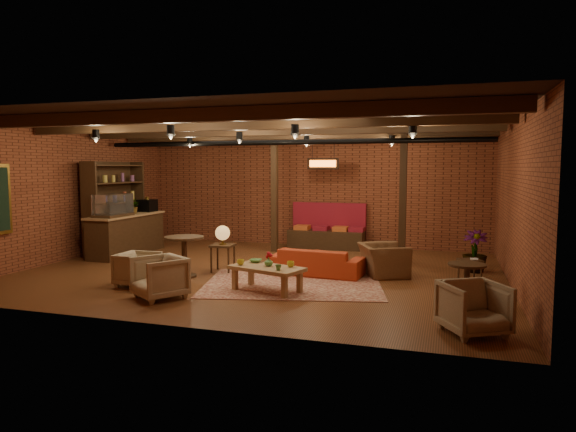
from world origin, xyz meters
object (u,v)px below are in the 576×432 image
(armchair_b, at_px, (159,275))
(armchair_right, at_px, (383,255))
(round_table_left, at_px, (184,250))
(armchair_far, at_px, (474,306))
(round_table_right, at_px, (467,278))
(plant_tall, at_px, (476,209))
(armchair_a, at_px, (138,267))
(side_table_book, at_px, (470,261))
(side_table_lamp, at_px, (223,237))
(coffee_table, at_px, (267,269))
(sofa, at_px, (317,262))

(armchair_b, bearing_deg, armchair_right, 74.38)
(round_table_left, xyz_separation_m, armchair_far, (5.52, -2.08, -0.18))
(round_table_right, height_order, plant_tall, plant_tall)
(armchair_b, height_order, armchair_far, armchair_b)
(armchair_a, xyz_separation_m, armchair_b, (0.90, -0.70, 0.05))
(round_table_left, height_order, round_table_right, round_table_left)
(armchair_b, xyz_separation_m, round_table_right, (5.03, 1.03, 0.07))
(side_table_book, relative_size, round_table_right, 0.73)
(armchair_right, height_order, round_table_right, armchair_right)
(round_table_right, bearing_deg, plant_tall, 85.20)
(side_table_lamp, bearing_deg, armchair_a, -119.31)
(armchair_right, bearing_deg, side_table_book, -115.04)
(coffee_table, bearing_deg, round_table_right, 0.10)
(round_table_left, xyz_separation_m, armchair_right, (3.89, 1.34, -0.13))
(armchair_far, bearing_deg, side_table_book, 59.44)
(armchair_a, xyz_separation_m, armchair_right, (4.34, 2.32, 0.09))
(coffee_table, relative_size, armchair_b, 1.84)
(side_table_lamp, relative_size, armchair_far, 1.28)
(armchair_b, height_order, round_table_right, armchair_b)
(armchair_far, bearing_deg, round_table_left, 129.97)
(coffee_table, xyz_separation_m, armchair_far, (3.49, -1.42, -0.02))
(side_table_lamp, xyz_separation_m, armchair_far, (5.00, -2.83, -0.37))
(round_table_right, bearing_deg, coffee_table, -179.90)
(side_table_book, bearing_deg, armchair_a, -159.14)
(armchair_far, bearing_deg, round_table_right, 62.72)
(round_table_left, relative_size, armchair_b, 1.04)
(round_table_left, xyz_separation_m, armchair_b, (0.44, -1.68, -0.17))
(sofa, height_order, coffee_table, coffee_table)
(side_table_book, distance_m, round_table_right, 1.98)
(side_table_lamp, bearing_deg, round_table_right, -15.80)
(sofa, bearing_deg, armchair_a, 38.48)
(armchair_b, bearing_deg, plant_tall, 70.36)
(side_table_book, height_order, armchair_far, armchair_far)
(coffee_table, height_order, plant_tall, plant_tall)
(armchair_a, bearing_deg, sofa, -57.36)
(armchair_right, bearing_deg, armchair_a, 93.67)
(side_table_lamp, relative_size, round_table_right, 1.42)
(sofa, distance_m, plant_tall, 3.60)
(armchair_b, height_order, armchair_right, armchair_right)
(armchair_a, bearing_deg, round_table_left, -25.53)
(armchair_right, xyz_separation_m, side_table_book, (1.70, -0.02, -0.03))
(coffee_table, bearing_deg, round_table_left, 162.04)
(sofa, distance_m, armchair_right, 1.39)
(coffee_table, relative_size, armchair_a, 2.08)
(sofa, relative_size, armchair_right, 1.91)
(armchair_right, distance_m, plant_tall, 2.27)
(armchair_right, bearing_deg, side_table_lamp, 75.48)
(round_table_left, bearing_deg, armchair_far, -20.64)
(armchair_b, distance_m, round_table_right, 5.13)
(armchair_right, relative_size, armchair_far, 1.29)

